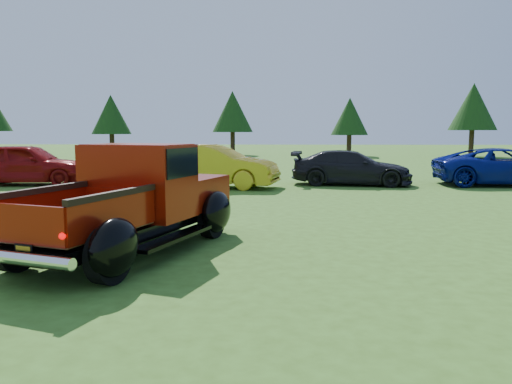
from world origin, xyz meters
The scene contains 10 objects.
ground centered at (0.00, 0.00, 0.00)m, with size 120.00×120.00×0.00m, color #365A19.
tree_west centered at (-12.00, 29.00, 3.11)m, with size 2.94×2.94×4.60m.
tree_mid_left centered at (-3.00, 31.00, 3.38)m, with size 3.20×3.20×5.00m.
tree_mid_right centered at (6.00, 30.00, 2.97)m, with size 2.82×2.82×4.40m.
tree_east centered at (15.00, 29.50, 3.66)m, with size 3.46×3.46×5.40m.
pickup_truck centered at (-1.85, -0.36, 0.82)m, with size 3.34×4.94×1.72m.
show_car_red centered at (-8.50, 9.01, 0.75)m, with size 1.77×4.40×1.50m, color maroon.
show_car_yellow centered at (-1.72, 8.44, 0.73)m, with size 1.54×4.42×1.46m, color gold.
show_car_grey centered at (3.11, 9.46, 0.61)m, with size 1.72×4.24×1.23m, color black.
show_car_blue centered at (8.50, 9.48, 0.66)m, with size 2.19×4.75×1.32m, color navy.
Camera 1 is at (0.41, -8.47, 1.95)m, focal length 35.00 mm.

